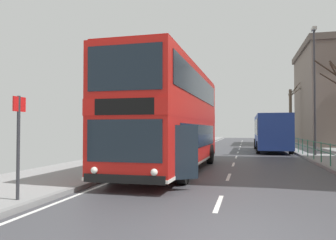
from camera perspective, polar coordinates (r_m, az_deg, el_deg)
The scene contains 7 objects.
ground at distance 6.29m, azimuth -0.34°, elevation -18.23°, with size 15.80×140.00×0.20m.
double_decker_bus_main at distance 14.85m, azimuth 0.59°, elevation 0.43°, with size 3.27×11.38×4.53m.
background_bus_far_lane at distance 29.97m, azimuth 17.07°, elevation -1.90°, with size 2.68×10.18×3.03m.
pedestrian_railing_far_kerb at distance 22.12m, azimuth 23.01°, elevation -4.06°, with size 0.05×29.71×1.05m.
bus_stop_sign_near at distance 8.94m, azimuth -24.01°, elevation -2.38°, with size 0.08×0.44×2.52m.
street_lamp_far_side at distance 24.76m, azimuth 23.59°, elevation 6.00°, with size 0.28×0.60×8.60m.
bare_tree_far_01 at distance 43.97m, azimuth 20.10°, elevation 0.86°, with size 1.80×1.28×7.58m.
Camera 1 is at (0.69, -5.86, 1.83)m, focal length 35.95 mm.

